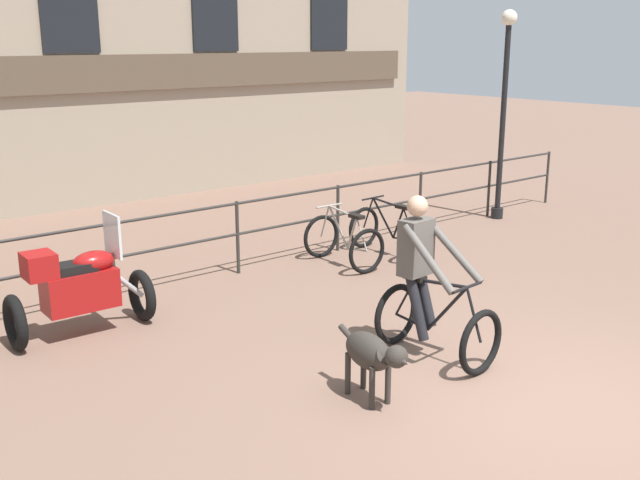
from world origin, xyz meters
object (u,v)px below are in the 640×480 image
(dog, at_px, (372,354))
(street_lamp, at_px, (504,104))
(parked_motorcycle, at_px, (79,287))
(parked_bicycle_near_lamp, at_px, (343,242))
(parked_bicycle_mid_left, at_px, (389,232))
(cyclist_with_bike, at_px, (427,286))

(dog, xyz_separation_m, street_lamp, (6.84, 3.84, 1.65))
(parked_motorcycle, bearing_deg, parked_bicycle_near_lamp, -86.02)
(dog, distance_m, parked_motorcycle, 3.57)
(parked_motorcycle, relative_size, parked_bicycle_mid_left, 1.39)
(parked_motorcycle, height_order, parked_bicycle_near_lamp, parked_motorcycle)
(street_lamp, bearing_deg, cyclist_with_bike, -148.82)
(dog, relative_size, street_lamp, 0.27)
(dog, distance_m, parked_bicycle_near_lamp, 4.31)
(cyclist_with_bike, distance_m, parked_bicycle_mid_left, 3.86)
(parked_motorcycle, bearing_deg, dog, -154.45)
(parked_motorcycle, distance_m, parked_bicycle_near_lamp, 4.07)
(parked_bicycle_mid_left, distance_m, street_lamp, 3.74)
(dog, xyz_separation_m, parked_bicycle_mid_left, (3.57, 3.41, -0.11))
(cyclist_with_bike, height_order, parked_motorcycle, cyclist_with_bike)
(cyclist_with_bike, xyz_separation_m, parked_bicycle_mid_left, (2.40, 2.99, -0.41))
(street_lamp, bearing_deg, parked_motorcycle, -176.03)
(cyclist_with_bike, relative_size, parked_motorcycle, 1.07)
(parked_bicycle_near_lamp, height_order, parked_bicycle_mid_left, same)
(dog, xyz_separation_m, parked_bicycle_near_lamp, (2.64, 3.41, -0.11))
(parked_bicycle_mid_left, bearing_deg, street_lamp, -175.91)
(parked_motorcycle, xyz_separation_m, street_lamp, (8.26, 0.57, 1.56))
(dog, bearing_deg, cyclist_with_bike, 25.07)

